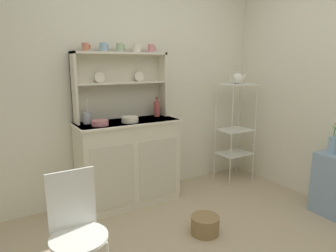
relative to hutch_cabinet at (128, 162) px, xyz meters
The scene contains 17 objects.
wall_back 0.85m from the hutch_cabinet, 48.03° to the left, with size 3.84×0.05×2.50m, color silver.
hutch_cabinet is the anchor object (origin of this frame).
hutch_shelf_unit 0.87m from the hutch_cabinet, 90.00° to the left, with size 1.01×0.18×0.71m.
bakers_rack 1.48m from the hutch_cabinet, ahead, with size 0.41×0.32×1.25m.
wire_chair 1.37m from the hutch_cabinet, 127.11° to the right, with size 0.36×0.36×0.85m.
floor_basket 1.06m from the hutch_cabinet, 69.84° to the right, with size 0.26×0.26×0.16m, color #93754C.
cup_terracotta_0 1.25m from the hutch_cabinet, 161.30° to the left, with size 0.08×0.07×0.08m.
cup_sky_1 1.22m from the hutch_cabinet, 145.71° to the left, with size 0.09×0.07×0.08m.
cup_sage_2 1.20m from the hutch_cabinet, 92.26° to the left, with size 0.09×0.07×0.09m.
cup_cream_3 1.22m from the hutch_cabinet, 33.41° to the left, with size 0.09×0.08×0.09m.
cup_rose_4 1.25m from the hutch_cabinet, 18.92° to the left, with size 0.09×0.07×0.09m.
bowl_mixing_large 0.57m from the hutch_cabinet, 166.97° to the right, with size 0.17×0.17×0.05m, color #D17A84.
bowl_floral_medium 0.48m from the hutch_cabinet, 90.00° to the right, with size 0.17×0.17×0.06m, color silver.
jam_bottle 0.68m from the hutch_cabinet, 12.14° to the left, with size 0.06×0.06×0.22m.
utensil_jar 0.65m from the hutch_cabinet, 169.02° to the left, with size 0.08×0.08×0.25m.
porcelain_teapot 1.68m from the hutch_cabinet, ahead, with size 0.23×0.14×0.16m.
flower_vase 2.09m from the hutch_cabinet, 36.52° to the right, with size 0.09×0.09×0.31m.
Camera 1 is at (-1.45, -1.53, 1.52)m, focal length 32.36 mm.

